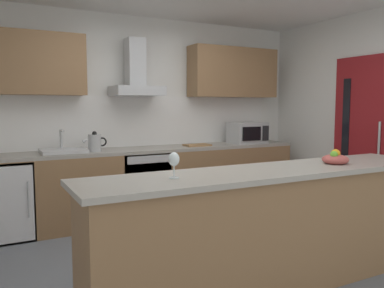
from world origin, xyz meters
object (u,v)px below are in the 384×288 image
at_px(refrigerator, 4,200).
at_px(kettle, 95,143).
at_px(range_hood, 136,78).
at_px(microwave, 247,133).
at_px(chopping_board, 197,145).
at_px(wine_glass, 174,160).
at_px(oven, 141,183).
at_px(fruit_bowl, 335,159).
at_px(sink, 63,150).

height_order(refrigerator, kettle, kettle).
xyz_separation_m(kettle, range_hood, (0.58, 0.16, 0.78)).
height_order(kettle, range_hood, range_hood).
distance_m(refrigerator, microwave, 3.24).
bearing_deg(chopping_board, wine_glass, -121.94).
height_order(oven, range_hood, range_hood).
relative_size(oven, fruit_bowl, 3.64).
relative_size(oven, sink, 1.60).
bearing_deg(refrigerator, oven, 0.10).
distance_m(refrigerator, chopping_board, 2.41).
distance_m(refrigerator, fruit_bowl, 3.41).
xyz_separation_m(sink, wine_glass, (0.33, -2.28, 0.14)).
distance_m(refrigerator, wine_glass, 2.54).
distance_m(wine_glass, fruit_bowl, 1.49).
distance_m(oven, microwave, 1.72).
distance_m(refrigerator, range_hood, 2.08).
distance_m(oven, wine_glass, 2.42).
height_order(range_hood, wine_glass, range_hood).
relative_size(refrigerator, range_hood, 1.18).
xyz_separation_m(wine_glass, chopping_board, (1.40, 2.24, -0.16)).
relative_size(refrigerator, microwave, 1.70).
relative_size(microwave, wine_glass, 2.81).
xyz_separation_m(microwave, range_hood, (-1.61, 0.16, 0.74)).
relative_size(oven, kettle, 2.77).
xyz_separation_m(sink, chopping_board, (1.73, -0.03, -0.02)).
xyz_separation_m(refrigerator, range_hood, (1.57, 0.13, 1.36)).
relative_size(range_hood, chopping_board, 2.12).
relative_size(microwave, fruit_bowl, 2.27).
height_order(sink, wine_glass, sink).
distance_m(wine_glass, chopping_board, 2.65).
bearing_deg(microwave, kettle, -179.85).
distance_m(oven, refrigerator, 1.57).
bearing_deg(oven, sink, 179.32).
bearing_deg(microwave, sink, 179.12).
xyz_separation_m(oven, kettle, (-0.58, -0.03, 0.55)).
distance_m(oven, sink, 1.04).
bearing_deg(oven, microwave, -0.99).
height_order(sink, kettle, sink).
xyz_separation_m(refrigerator, sink, (0.64, 0.01, 0.50)).
bearing_deg(chopping_board, range_hood, 169.09).
relative_size(kettle, chopping_board, 0.85).
distance_m(oven, fruit_bowl, 2.52).
xyz_separation_m(microwave, sink, (-2.54, 0.04, -0.12)).
bearing_deg(refrigerator, microwave, -0.45).
bearing_deg(sink, range_hood, 7.25).
relative_size(oven, refrigerator, 0.94).
height_order(oven, microwave, microwave).
bearing_deg(fruit_bowl, range_hood, 110.14).
distance_m(oven, range_hood, 1.33).
xyz_separation_m(kettle, wine_glass, (-0.02, -2.23, 0.07)).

